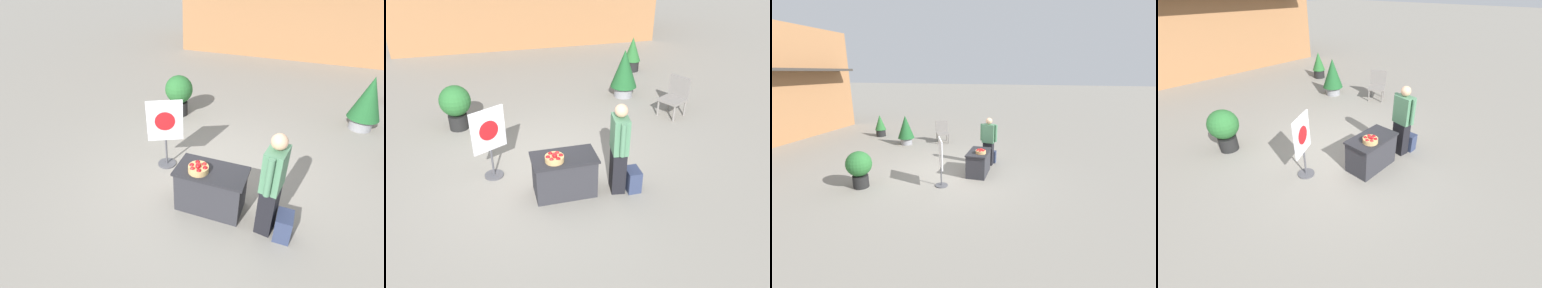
# 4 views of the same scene
# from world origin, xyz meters

# --- Properties ---
(ground_plane) EXTENTS (120.00, 120.00, 0.00)m
(ground_plane) POSITION_xyz_m (0.00, 0.00, 0.00)
(ground_plane) COLOR gray
(display_table) EXTENTS (1.13, 0.63, 0.75)m
(display_table) POSITION_xyz_m (0.23, -0.94, 0.38)
(display_table) COLOR #2D2D33
(display_table) RESTS_ON ground_plane
(apple_basket) EXTENTS (0.32, 0.32, 0.16)m
(apple_basket) POSITION_xyz_m (0.05, -1.04, 0.82)
(apple_basket) COLOR tan
(apple_basket) RESTS_ON display_table
(person_visitor) EXTENTS (0.32, 0.60, 1.68)m
(person_visitor) POSITION_xyz_m (1.17, -1.09, 0.86)
(person_visitor) COLOR black
(person_visitor) RESTS_ON ground_plane
(backpack) EXTENTS (0.24, 0.34, 0.42)m
(backpack) POSITION_xyz_m (1.44, -1.16, 0.21)
(backpack) COLOR #2D3856
(backpack) RESTS_ON ground_plane
(poster_board) EXTENTS (0.61, 0.36, 1.40)m
(poster_board) POSITION_xyz_m (-0.96, -0.11, 0.79)
(poster_board) COLOR #4C4C51
(poster_board) RESTS_ON ground_plane
(patio_chair) EXTENTS (0.75, 0.75, 0.97)m
(patio_chair) POSITION_xyz_m (3.62, 1.53, 0.53)
(patio_chair) COLOR gray
(patio_chair) RESTS_ON ground_plane
(potted_plant_near_right) EXTENTS (0.53, 0.53, 1.09)m
(potted_plant_near_right) POSITION_xyz_m (3.83, 4.94, 0.58)
(potted_plant_near_right) COLOR black
(potted_plant_near_right) RESTS_ON ground_plane
(potted_plant_far_right) EXTENTS (0.71, 0.71, 1.06)m
(potted_plant_far_right) POSITION_xyz_m (-1.64, 2.09, 0.62)
(potted_plant_far_right) COLOR black
(potted_plant_far_right) RESTS_ON ground_plane
(potted_plant_far_left) EXTENTS (0.73, 0.73, 1.32)m
(potted_plant_far_left) POSITION_xyz_m (2.79, 2.96, 0.73)
(potted_plant_far_left) COLOR gray
(potted_plant_far_left) RESTS_ON ground_plane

